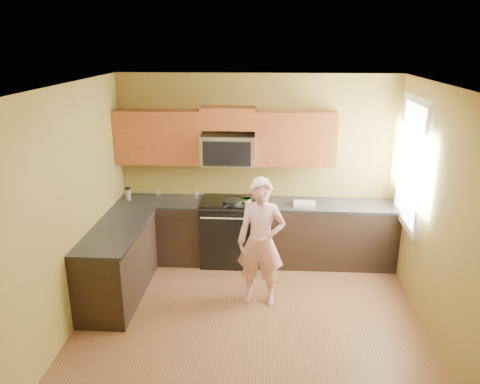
# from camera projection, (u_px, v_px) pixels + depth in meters

# --- Properties ---
(floor) EXTENTS (4.00, 4.00, 0.00)m
(floor) POSITION_uv_depth(u_px,v_px,m) (250.00, 326.00, 5.41)
(floor) COLOR brown
(floor) RESTS_ON ground
(ceiling) EXTENTS (4.00, 4.00, 0.00)m
(ceiling) POSITION_uv_depth(u_px,v_px,m) (252.00, 87.00, 4.58)
(ceiling) COLOR white
(ceiling) RESTS_ON ground
(wall_back) EXTENTS (4.00, 0.00, 4.00)m
(wall_back) POSITION_uv_depth(u_px,v_px,m) (257.00, 168.00, 6.89)
(wall_back) COLOR olive
(wall_back) RESTS_ON ground
(wall_front) EXTENTS (4.00, 0.00, 4.00)m
(wall_front) POSITION_uv_depth(u_px,v_px,m) (239.00, 326.00, 3.10)
(wall_front) COLOR olive
(wall_front) RESTS_ON ground
(wall_left) EXTENTS (0.00, 4.00, 4.00)m
(wall_left) POSITION_uv_depth(u_px,v_px,m) (67.00, 213.00, 5.11)
(wall_left) COLOR olive
(wall_left) RESTS_ON ground
(wall_right) EXTENTS (0.00, 4.00, 4.00)m
(wall_right) POSITION_uv_depth(u_px,v_px,m) (444.00, 221.00, 4.88)
(wall_right) COLOR olive
(wall_right) RESTS_ON ground
(cabinet_back_run) EXTENTS (4.00, 0.60, 0.88)m
(cabinet_back_run) POSITION_uv_depth(u_px,v_px,m) (255.00, 233.00, 6.89)
(cabinet_back_run) COLOR black
(cabinet_back_run) RESTS_ON floor
(cabinet_left_run) EXTENTS (0.60, 1.60, 0.88)m
(cabinet_left_run) POSITION_uv_depth(u_px,v_px,m) (118.00, 264.00, 5.95)
(cabinet_left_run) COLOR black
(cabinet_left_run) RESTS_ON floor
(countertop_back) EXTENTS (4.00, 0.62, 0.04)m
(countertop_back) POSITION_uv_depth(u_px,v_px,m) (256.00, 204.00, 6.74)
(countertop_back) COLOR black
(countertop_back) RESTS_ON cabinet_back_run
(countertop_left) EXTENTS (0.62, 1.60, 0.04)m
(countertop_left) POSITION_uv_depth(u_px,v_px,m) (116.00, 230.00, 5.80)
(countertop_left) COLOR black
(countertop_left) RESTS_ON cabinet_left_run
(stove) EXTENTS (0.76, 0.65, 0.95)m
(stove) POSITION_uv_depth(u_px,v_px,m) (228.00, 231.00, 6.88)
(stove) COLOR black
(stove) RESTS_ON floor
(microwave) EXTENTS (0.76, 0.40, 0.42)m
(microwave) POSITION_uv_depth(u_px,v_px,m) (228.00, 164.00, 6.69)
(microwave) COLOR silver
(microwave) RESTS_ON wall_back
(upper_cab_left) EXTENTS (1.22, 0.33, 0.75)m
(upper_cab_left) POSITION_uv_depth(u_px,v_px,m) (160.00, 162.00, 6.79)
(upper_cab_left) COLOR brown
(upper_cab_left) RESTS_ON wall_back
(upper_cab_right) EXTENTS (1.12, 0.33, 0.75)m
(upper_cab_right) POSITION_uv_depth(u_px,v_px,m) (294.00, 165.00, 6.67)
(upper_cab_right) COLOR brown
(upper_cab_right) RESTS_ON wall_back
(upper_cab_over_mw) EXTENTS (0.76, 0.33, 0.30)m
(upper_cab_over_mw) POSITION_uv_depth(u_px,v_px,m) (228.00, 118.00, 6.53)
(upper_cab_over_mw) COLOR brown
(upper_cab_over_mw) RESTS_ON wall_back
(window) EXTENTS (0.06, 1.06, 1.66)m
(window) POSITION_uv_depth(u_px,v_px,m) (412.00, 164.00, 5.92)
(window) COLOR white
(window) RESTS_ON wall_right
(woman) EXTENTS (0.63, 0.46, 1.60)m
(woman) POSITION_uv_depth(u_px,v_px,m) (261.00, 242.00, 5.71)
(woman) COLOR pink
(woman) RESTS_ON floor
(frying_pan) EXTENTS (0.40, 0.52, 0.06)m
(frying_pan) POSITION_uv_depth(u_px,v_px,m) (232.00, 204.00, 6.58)
(frying_pan) COLOR black
(frying_pan) RESTS_ON stove
(butter_tub) EXTENTS (0.14, 0.14, 0.10)m
(butter_tub) POSITION_uv_depth(u_px,v_px,m) (247.00, 203.00, 6.70)
(butter_tub) COLOR yellow
(butter_tub) RESTS_ON countertop_back
(toast_slice) EXTENTS (0.12, 0.12, 0.01)m
(toast_slice) POSITION_uv_depth(u_px,v_px,m) (303.00, 206.00, 6.55)
(toast_slice) COLOR #B27F47
(toast_slice) RESTS_ON countertop_back
(napkin_a) EXTENTS (0.14, 0.15, 0.06)m
(napkin_a) POSITION_uv_depth(u_px,v_px,m) (260.00, 202.00, 6.67)
(napkin_a) COLOR silver
(napkin_a) RESTS_ON countertop_back
(napkin_b) EXTENTS (0.13, 0.14, 0.07)m
(napkin_b) POSITION_uv_depth(u_px,v_px,m) (264.00, 200.00, 6.72)
(napkin_b) COLOR silver
(napkin_b) RESTS_ON countertop_back
(dish_towel) EXTENTS (0.32, 0.26, 0.05)m
(dish_towel) POSITION_uv_depth(u_px,v_px,m) (304.00, 204.00, 6.58)
(dish_towel) COLOR white
(dish_towel) RESTS_ON countertop_back
(travel_mug) EXTENTS (0.11, 0.11, 0.19)m
(travel_mug) POSITION_uv_depth(u_px,v_px,m) (128.00, 200.00, 6.83)
(travel_mug) COLOR silver
(travel_mug) RESTS_ON countertop_back
(glass_a) EXTENTS (0.08, 0.08, 0.12)m
(glass_a) POSITION_uv_depth(u_px,v_px,m) (158.00, 192.00, 6.98)
(glass_a) COLOR silver
(glass_a) RESTS_ON countertop_back
(glass_b) EXTENTS (0.09, 0.09, 0.12)m
(glass_b) POSITION_uv_depth(u_px,v_px,m) (197.00, 195.00, 6.88)
(glass_b) COLOR silver
(glass_b) RESTS_ON countertop_back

